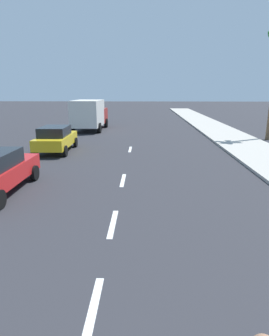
% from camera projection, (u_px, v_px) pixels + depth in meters
% --- Properties ---
extents(ground_plane, '(160.00, 160.00, 0.00)m').
position_uv_depth(ground_plane, '(128.00, 157.00, 16.53)').
color(ground_plane, '#2D2D33').
extents(sidewalk_strip, '(3.60, 80.00, 0.14)m').
position_uv_depth(sidewalk_strip, '(253.00, 150.00, 18.20)').
color(sidewalk_strip, '#B2ADA3').
rests_on(sidewalk_strip, ground).
extents(lane_stripe_2, '(0.16, 1.80, 0.01)m').
position_uv_depth(lane_stripe_2, '(93.00, 311.00, 5.02)').
color(lane_stripe_2, white).
rests_on(lane_stripe_2, ground).
extents(lane_stripe_3, '(0.16, 1.80, 0.01)m').
position_uv_depth(lane_stripe_3, '(113.00, 223.00, 8.30)').
color(lane_stripe_3, white).
rests_on(lane_stripe_3, ground).
extents(lane_stripe_4, '(0.16, 1.80, 0.01)m').
position_uv_depth(lane_stripe_4, '(123.00, 180.00, 12.27)').
color(lane_stripe_4, white).
rests_on(lane_stripe_4, ground).
extents(lane_stripe_5, '(0.16, 1.80, 0.01)m').
position_uv_depth(lane_stripe_5, '(130.00, 149.00, 18.59)').
color(lane_stripe_5, white).
rests_on(lane_stripe_5, ground).
extents(parked_car_yellow, '(2.01, 4.22, 1.57)m').
position_uv_depth(parked_car_yellow, '(56.00, 138.00, 17.71)').
color(parked_car_yellow, gold).
rests_on(parked_car_yellow, ground).
extents(delivery_truck, '(2.81, 6.30, 2.80)m').
position_uv_depth(delivery_truck, '(90.00, 114.00, 27.01)').
color(delivery_truck, maroon).
rests_on(delivery_truck, ground).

